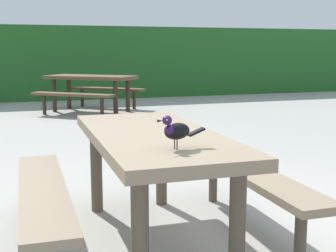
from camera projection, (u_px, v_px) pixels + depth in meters
name	position (u px, v px, depth m)	size (l,w,h in m)	color
ground_plane	(213.00, 243.00, 3.06)	(60.00, 60.00, 0.00)	#A3A099
hedge_wall	(58.00, 62.00, 12.46)	(28.00, 2.22, 1.85)	#235B23
picnic_table_foreground	(153.00, 160.00, 3.00)	(1.71, 1.81, 0.74)	#84725B
bird_grackle	(175.00, 130.00, 2.44)	(0.29, 0.10, 0.18)	black
picnic_table_mid_left	(91.00, 85.00, 9.42)	(2.39, 2.39, 0.74)	brown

